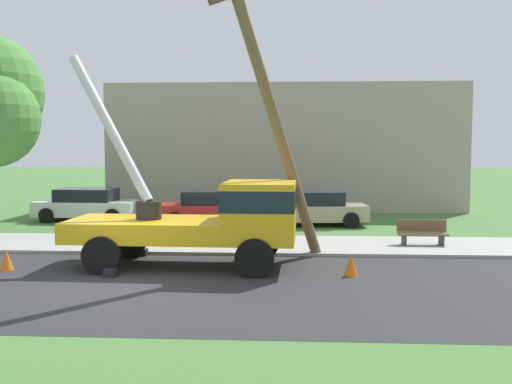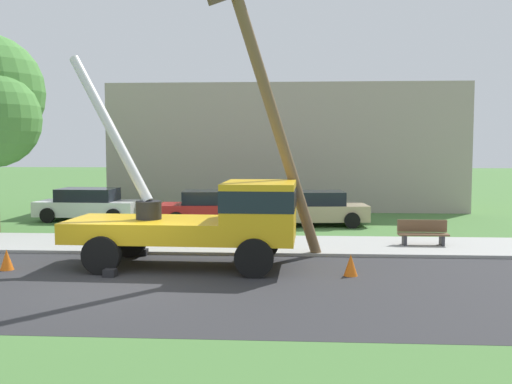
{
  "view_description": "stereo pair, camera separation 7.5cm",
  "coord_description": "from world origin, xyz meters",
  "px_view_note": "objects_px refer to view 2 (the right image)",
  "views": [
    {
      "loc": [
        4.2,
        -13.74,
        3.36
      ],
      "look_at": [
        3.21,
        3.17,
        1.99
      ],
      "focal_mm": 41.57,
      "sensor_mm": 36.0,
      "label": 1
    },
    {
      "loc": [
        4.28,
        -13.74,
        3.36
      ],
      "look_at": [
        3.21,
        3.17,
        1.99
      ],
      "focal_mm": 41.57,
      "sensor_mm": 36.0,
      "label": 2
    }
  ],
  "objects_px": {
    "utility_truck": "(213,216)",
    "traffic_cone_ahead": "(351,265)",
    "parked_sedan_red": "(213,208)",
    "park_bench": "(423,234)",
    "parked_sedan_white": "(88,204)",
    "traffic_cone_behind": "(7,260)",
    "parked_sedan_tan": "(313,208)",
    "leaning_utility_pole": "(272,111)"
  },
  "relations": [
    {
      "from": "traffic_cone_ahead",
      "to": "parked_sedan_red",
      "type": "relative_size",
      "value": 0.12
    },
    {
      "from": "utility_truck",
      "to": "park_bench",
      "type": "xyz_separation_m",
      "value": [
        6.41,
        3.42,
        -0.95
      ]
    },
    {
      "from": "parked_sedan_tan",
      "to": "park_bench",
      "type": "relative_size",
      "value": 2.83
    },
    {
      "from": "traffic_cone_behind",
      "to": "parked_sedan_white",
      "type": "relative_size",
      "value": 0.13
    },
    {
      "from": "parked_sedan_white",
      "to": "park_bench",
      "type": "height_order",
      "value": "parked_sedan_white"
    },
    {
      "from": "traffic_cone_behind",
      "to": "utility_truck",
      "type": "bearing_deg",
      "value": 8.12
    },
    {
      "from": "traffic_cone_behind",
      "to": "park_bench",
      "type": "xyz_separation_m",
      "value": [
        11.87,
        4.2,
        0.18
      ]
    },
    {
      "from": "park_bench",
      "to": "parked_sedan_red",
      "type": "bearing_deg",
      "value": 145.68
    },
    {
      "from": "parked_sedan_white",
      "to": "parked_sedan_red",
      "type": "relative_size",
      "value": 0.98
    },
    {
      "from": "utility_truck",
      "to": "park_bench",
      "type": "relative_size",
      "value": 4.22
    },
    {
      "from": "traffic_cone_behind",
      "to": "park_bench",
      "type": "distance_m",
      "value": 12.59
    },
    {
      "from": "leaning_utility_pole",
      "to": "park_bench",
      "type": "relative_size",
      "value": 5.25
    },
    {
      "from": "utility_truck",
      "to": "leaning_utility_pole",
      "type": "bearing_deg",
      "value": 21.08
    },
    {
      "from": "leaning_utility_pole",
      "to": "parked_sedan_red",
      "type": "distance_m",
      "value": 9.17
    },
    {
      "from": "utility_truck",
      "to": "parked_sedan_tan",
      "type": "relative_size",
      "value": 1.49
    },
    {
      "from": "parked_sedan_white",
      "to": "parked_sedan_red",
      "type": "xyz_separation_m",
      "value": [
        5.69,
        -0.93,
        0.0
      ]
    },
    {
      "from": "traffic_cone_behind",
      "to": "park_bench",
      "type": "relative_size",
      "value": 0.35
    },
    {
      "from": "traffic_cone_behind",
      "to": "leaning_utility_pole",
      "type": "bearing_deg",
      "value": 11.18
    },
    {
      "from": "utility_truck",
      "to": "park_bench",
      "type": "bearing_deg",
      "value": 28.06
    },
    {
      "from": "parked_sedan_red",
      "to": "park_bench",
      "type": "height_order",
      "value": "parked_sedan_red"
    },
    {
      "from": "utility_truck",
      "to": "parked_sedan_tan",
      "type": "xyz_separation_m",
      "value": [
        3.04,
        8.57,
        -0.7
      ]
    },
    {
      "from": "traffic_cone_ahead",
      "to": "parked_sedan_red",
      "type": "xyz_separation_m",
      "value": [
        -4.84,
        9.51,
        0.43
      ]
    },
    {
      "from": "traffic_cone_behind",
      "to": "parked_sedan_red",
      "type": "relative_size",
      "value": 0.12
    },
    {
      "from": "traffic_cone_ahead",
      "to": "traffic_cone_behind",
      "type": "bearing_deg",
      "value": 179.13
    },
    {
      "from": "parked_sedan_red",
      "to": "parked_sedan_tan",
      "type": "xyz_separation_m",
      "value": [
        4.21,
        -0.03,
        0.0
      ]
    },
    {
      "from": "leaning_utility_pole",
      "to": "traffic_cone_behind",
      "type": "bearing_deg",
      "value": -168.82
    },
    {
      "from": "traffic_cone_ahead",
      "to": "park_bench",
      "type": "height_order",
      "value": "park_bench"
    },
    {
      "from": "utility_truck",
      "to": "traffic_cone_ahead",
      "type": "distance_m",
      "value": 3.95
    },
    {
      "from": "leaning_utility_pole",
      "to": "parked_sedan_red",
      "type": "bearing_deg",
      "value": 109.13
    },
    {
      "from": "traffic_cone_ahead",
      "to": "parked_sedan_white",
      "type": "xyz_separation_m",
      "value": [
        -10.53,
        10.44,
        0.43
      ]
    },
    {
      "from": "leaning_utility_pole",
      "to": "parked_sedan_tan",
      "type": "height_order",
      "value": "leaning_utility_pole"
    },
    {
      "from": "parked_sedan_tan",
      "to": "parked_sedan_white",
      "type": "bearing_deg",
      "value": 174.47
    },
    {
      "from": "utility_truck",
      "to": "traffic_cone_ahead",
      "type": "xyz_separation_m",
      "value": [
        3.67,
        -0.92,
        -1.13
      ]
    },
    {
      "from": "utility_truck",
      "to": "parked_sedan_tan",
      "type": "height_order",
      "value": "utility_truck"
    },
    {
      "from": "parked_sedan_tan",
      "to": "park_bench",
      "type": "bearing_deg",
      "value": -56.77
    },
    {
      "from": "utility_truck",
      "to": "parked_sedan_white",
      "type": "distance_m",
      "value": 11.75
    },
    {
      "from": "traffic_cone_behind",
      "to": "parked_sedan_white",
      "type": "height_order",
      "value": "parked_sedan_white"
    },
    {
      "from": "leaning_utility_pole",
      "to": "parked_sedan_white",
      "type": "xyz_separation_m",
      "value": [
        -8.45,
        8.91,
        -3.57
      ]
    },
    {
      "from": "park_bench",
      "to": "parked_sedan_tan",
      "type": "bearing_deg",
      "value": 123.23
    },
    {
      "from": "park_bench",
      "to": "traffic_cone_ahead",
      "type": "bearing_deg",
      "value": -122.3
    },
    {
      "from": "parked_sedan_white",
      "to": "park_bench",
      "type": "distance_m",
      "value": 14.61
    },
    {
      "from": "traffic_cone_behind",
      "to": "parked_sedan_tan",
      "type": "distance_m",
      "value": 12.63
    }
  ]
}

